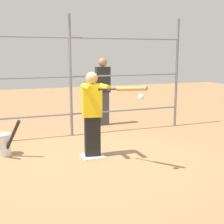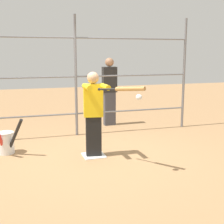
{
  "view_description": "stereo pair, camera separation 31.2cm",
  "coord_description": "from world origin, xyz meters",
  "views": [
    {
      "loc": [
        1.65,
        5.31,
        1.88
      ],
      "look_at": [
        -0.22,
        0.44,
        0.9
      ],
      "focal_mm": 50.0,
      "sensor_mm": 36.0,
      "label": 1
    },
    {
      "loc": [
        1.35,
        5.41,
        1.88
      ],
      "look_at": [
        -0.22,
        0.44,
        0.9
      ],
      "focal_mm": 50.0,
      "sensor_mm": 36.0,
      "label": 2
    }
  ],
  "objects": [
    {
      "name": "fence_backstop",
      "position": [
        0.0,
        -1.6,
        1.37
      ],
      "size": [
        5.61,
        0.06,
        2.74
      ],
      "color": "slate",
      "rests_on": "ground"
    },
    {
      "name": "batter",
      "position": [
        0.0,
        0.02,
        0.85
      ],
      "size": [
        0.4,
        0.57,
        1.56
      ],
      "color": "black",
      "rests_on": "ground"
    },
    {
      "name": "ground_plane",
      "position": [
        0.0,
        0.0,
        0.0
      ],
      "size": [
        24.0,
        24.0,
        0.0
      ],
      "primitive_type": "plane",
      "color": "#9E754C"
    },
    {
      "name": "softball_in_flight",
      "position": [
        -0.44,
        1.1,
        1.23
      ],
      "size": [
        0.1,
        0.1,
        0.1
      ],
      "color": "white"
    },
    {
      "name": "bat_bucket",
      "position": [
        1.57,
        -0.66,
        0.24
      ],
      "size": [
        0.66,
        0.85,
        0.83
      ],
      "color": "white",
      "rests_on": "ground"
    },
    {
      "name": "home_plate",
      "position": [
        0.0,
        0.0,
        0.01
      ],
      "size": [
        0.4,
        0.4,
        0.02
      ],
      "color": "white",
      "rests_on": "ground"
    },
    {
      "name": "baseball_bat_swinging",
      "position": [
        -0.31,
        0.86,
        1.34
      ],
      "size": [
        0.57,
        0.76,
        0.13
      ],
      "color": "black"
    },
    {
      "name": "bystander_behind_fence",
      "position": [
        -1.04,
        -2.39,
        0.92
      ],
      "size": [
        0.37,
        0.23,
        1.78
      ],
      "color": "#3F3F47",
      "rests_on": "ground"
    }
  ]
}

